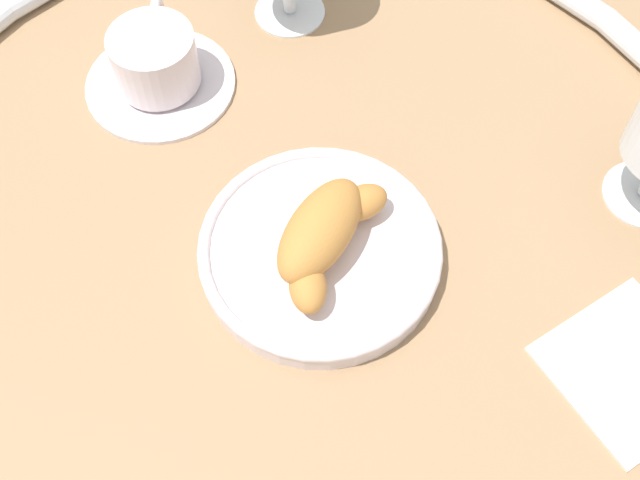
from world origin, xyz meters
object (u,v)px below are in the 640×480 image
object	(u,v)px
pastry_plate	(320,251)
folded_napkin	(630,368)
croissant_large	(324,233)
coffee_cup_near	(156,65)

from	to	relation	value
pastry_plate	folded_napkin	distance (m)	0.25
croissant_large	folded_napkin	xyz separation A→B (m)	(0.11, 0.22, -0.04)
coffee_cup_near	folded_napkin	size ratio (longest dim) A/B	1.24
coffee_cup_near	folded_napkin	bearing A→B (deg)	49.31
coffee_cup_near	folded_napkin	world-z (taller)	coffee_cup_near
folded_napkin	pastry_plate	bearing A→B (deg)	-116.58
pastry_plate	folded_napkin	bearing A→B (deg)	63.42
pastry_plate	croissant_large	xyz separation A→B (m)	(0.00, 0.00, 0.03)
croissant_large	folded_napkin	distance (m)	0.25
pastry_plate	coffee_cup_near	world-z (taller)	coffee_cup_near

